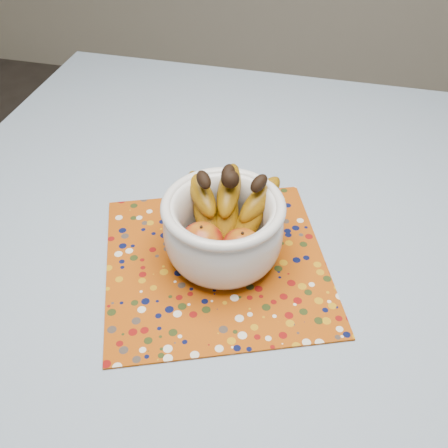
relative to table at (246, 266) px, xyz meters
name	(u,v)px	position (x,y,z in m)	size (l,w,h in m)	color
table	(246,266)	(0.00, 0.00, 0.00)	(1.20, 1.20, 0.75)	olive
tablecloth	(247,236)	(0.00, 0.00, 0.08)	(1.32, 1.32, 0.01)	slate
placemat	(216,263)	(-0.04, -0.09, 0.09)	(0.38, 0.38, 0.00)	#953D08
fruit_bowl	(225,221)	(-0.03, -0.06, 0.16)	(0.24, 0.22, 0.17)	silver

